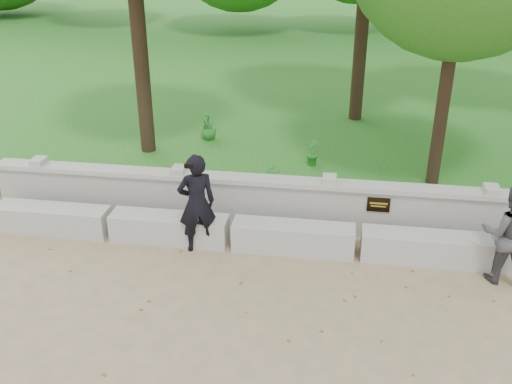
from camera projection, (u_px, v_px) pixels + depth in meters
The scene contains 9 objects.
ground at pixel (357, 334), 7.17m from camera, with size 80.00×80.00×0.00m, color #A08662.
lawn at pixel (355, 69), 19.62m from camera, with size 40.00×22.00×0.25m, color #20611C.
concrete_bench at pixel (358, 243), 8.77m from camera, with size 11.90×0.45×0.45m.
parapet_wall at pixel (359, 208), 9.29m from camera, with size 12.50×0.35×0.90m.
man_main at pixel (197, 203), 8.70m from camera, with size 0.69×0.66×1.60m.
visitor_left at pixel (508, 234), 7.94m from camera, with size 0.80×0.67×1.50m.
shrub_a at pixel (272, 180), 10.09m from camera, with size 0.31×0.21×0.60m, color #2C7E2B.
shrub_b at pixel (312, 153), 11.41m from camera, with size 0.29×0.23×0.52m, color #2C7E2B.
shrub_d at pixel (208, 125), 12.74m from camera, with size 0.38×0.34×0.67m, color #2C7E2B.
Camera 1 is at (-0.39, -5.84, 4.69)m, focal length 40.00 mm.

